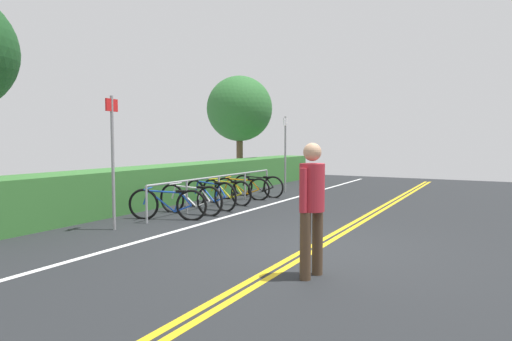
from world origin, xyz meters
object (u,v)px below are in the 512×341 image
(sign_post_far, at_px, (285,147))
(pedestrian, at_px, (312,200))
(bicycle_5, at_px, (258,186))
(bike_rack, at_px, (219,184))
(bicycle_1, at_px, (191,199))
(tree_mid, at_px, (240,109))
(bicycle_3, at_px, (226,192))
(sign_post_near, at_px, (113,151))
(bicycle_0, at_px, (167,204))
(bicycle_4, at_px, (242,189))
(bicycle_2, at_px, (210,195))

(sign_post_far, bearing_deg, pedestrian, -153.05)
(bicycle_5, height_order, sign_post_far, sign_post_far)
(sign_post_far, bearing_deg, bike_rack, 176.81)
(bicycle_1, distance_m, tree_mid, 8.38)
(bicycle_3, height_order, sign_post_near, sign_post_near)
(bicycle_0, relative_size, tree_mid, 0.39)
(pedestrian, xyz_separation_m, sign_post_near, (0.98, 4.49, 0.55))
(tree_mid, bearing_deg, bicycle_3, -152.68)
(bicycle_5, bearing_deg, sign_post_near, 179.47)
(pedestrian, bearing_deg, bicycle_0, 61.31)
(bicycle_3, relative_size, pedestrian, 1.00)
(bicycle_4, relative_size, tree_mid, 0.38)
(bicycle_1, relative_size, sign_post_far, 0.72)
(tree_mid, bearing_deg, bicycle_1, -157.71)
(sign_post_near, bearing_deg, tree_mid, 16.49)
(bike_rack, xyz_separation_m, tree_mid, (5.99, 2.91, 2.39))
(bike_rack, distance_m, bicycle_1, 1.39)
(bicycle_3, bearing_deg, bicycle_2, -174.00)
(sign_post_far, bearing_deg, sign_post_near, 177.72)
(sign_post_far, bearing_deg, bicycle_5, 170.90)
(sign_post_near, xyz_separation_m, sign_post_far, (7.27, -0.29, -0.04))
(bike_rack, distance_m, sign_post_far, 3.81)
(bicycle_0, distance_m, bicycle_1, 0.85)
(bicycle_2, height_order, sign_post_near, sign_post_near)
(bike_rack, xyz_separation_m, bicycle_2, (-0.50, -0.06, -0.24))
(bike_rack, height_order, bicycle_3, bike_rack)
(tree_mid, bearing_deg, pedestrian, -145.25)
(bike_rack, relative_size, bicycle_4, 3.34)
(bicycle_4, distance_m, bicycle_5, 0.82)
(sign_post_near, xyz_separation_m, tree_mid, (9.57, 2.83, 1.45))
(bicycle_4, bearing_deg, pedestrian, -142.83)
(bicycle_0, relative_size, pedestrian, 1.00)
(bicycle_0, xyz_separation_m, sign_post_near, (-1.37, 0.19, 1.20))
(bike_rack, bearing_deg, bicycle_4, 4.93)
(bicycle_2, xyz_separation_m, sign_post_far, (4.20, -0.14, 1.14))
(bicycle_3, xyz_separation_m, sign_post_far, (3.28, -0.24, 1.16))
(sign_post_far, relative_size, tree_mid, 0.58)
(bicycle_3, relative_size, tree_mid, 0.40)
(bicycle_0, bearing_deg, bicycle_1, 0.63)
(bicycle_3, relative_size, bicycle_5, 0.99)
(bicycle_2, xyz_separation_m, bicycle_3, (0.92, 0.10, -0.03))
(sign_post_near, bearing_deg, bicycle_4, 0.45)
(bicycle_5, height_order, sign_post_near, sign_post_near)
(pedestrian, bearing_deg, bicycle_5, 33.16)
(bicycle_2, bearing_deg, bicycle_0, -178.39)
(bicycle_5, distance_m, tree_mid, 5.44)
(tree_mid, bearing_deg, bike_rack, -154.06)
(bicycle_3, xyz_separation_m, bicycle_4, (0.99, 0.09, -0.01))
(bicycle_2, bearing_deg, bicycle_5, 1.90)
(bicycle_2, bearing_deg, bike_rack, 6.99)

